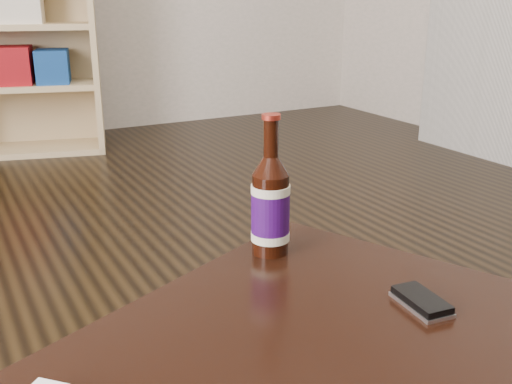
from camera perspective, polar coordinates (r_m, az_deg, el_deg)
bookshelf at (r=3.52m, az=-21.37°, el=14.96°), size 0.79×0.52×1.36m
beer_bottle at (r=1.09m, az=1.38°, el=-1.32°), size 0.07×0.07×0.26m
phone at (r=0.97m, az=15.48°, el=-10.03°), size 0.06×0.10×0.02m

